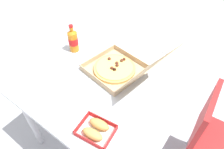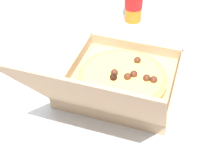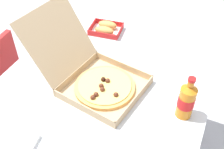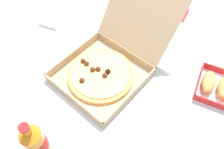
# 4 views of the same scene
# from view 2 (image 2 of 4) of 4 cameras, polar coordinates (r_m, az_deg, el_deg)

# --- Properties ---
(dining_table) EXTENTS (1.15, 1.03, 0.73)m
(dining_table) POSITION_cam_2_polar(r_m,az_deg,el_deg) (1.07, 0.25, -4.93)
(dining_table) COLOR silver
(dining_table) RESTS_ON ground_plane
(pizza_box_open) EXTENTS (0.43, 0.59, 0.34)m
(pizza_box_open) POSITION_cam_2_polar(r_m,az_deg,el_deg) (0.95, 1.11, -1.31)
(pizza_box_open) COLOR tan
(pizza_box_open) RESTS_ON dining_table
(cola_bottle) EXTENTS (0.07, 0.07, 0.22)m
(cola_bottle) POSITION_cam_2_polar(r_m,az_deg,el_deg) (1.28, 4.08, 13.68)
(cola_bottle) COLOR orange
(cola_bottle) RESTS_ON dining_table
(paper_menu) EXTENTS (0.25, 0.21, 0.00)m
(paper_menu) POSITION_cam_2_polar(r_m,az_deg,el_deg) (1.36, -15.31, 9.53)
(paper_menu) COLOR white
(paper_menu) RESTS_ON dining_table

